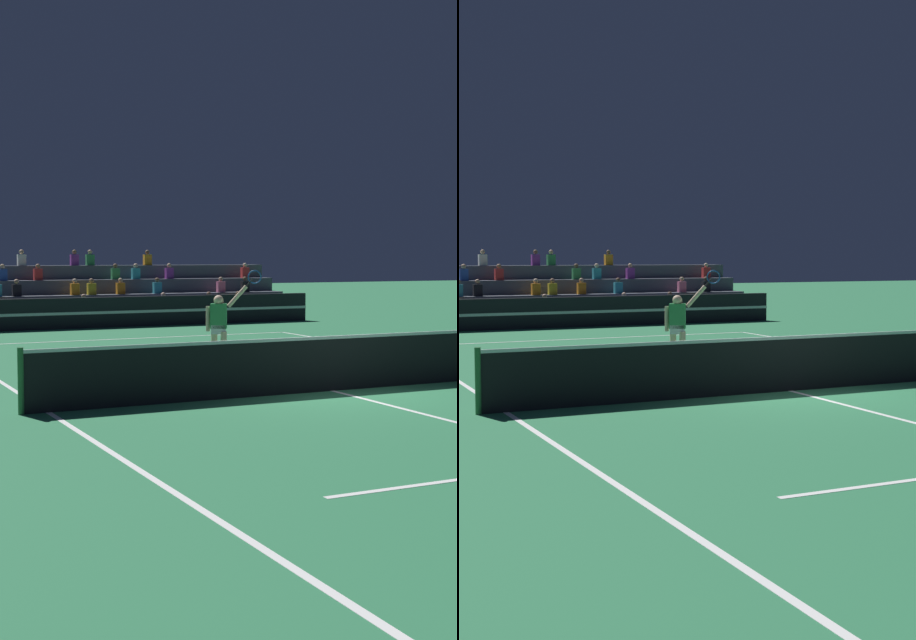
% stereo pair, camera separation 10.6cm
% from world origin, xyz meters
% --- Properties ---
extents(ground_plane, '(120.00, 120.00, 0.00)m').
position_xyz_m(ground_plane, '(0.00, 0.00, 0.00)').
color(ground_plane, '#2D7A4C').
extents(court_lines, '(11.10, 23.90, 0.01)m').
position_xyz_m(court_lines, '(0.00, 0.00, 0.00)').
color(court_lines, white).
rests_on(court_lines, ground).
extents(tennis_net, '(12.00, 0.10, 1.10)m').
position_xyz_m(tennis_net, '(0.00, 0.00, 0.54)').
color(tennis_net, '#2D6B38').
rests_on(tennis_net, ground).
extents(sponsor_banner_wall, '(18.00, 0.26, 1.10)m').
position_xyz_m(sponsor_banner_wall, '(0.00, 16.42, 0.55)').
color(sponsor_banner_wall, black).
rests_on(sponsor_banner_wall, ground).
extents(bleacher_stand, '(18.00, 3.80, 2.83)m').
position_xyz_m(bleacher_stand, '(-0.00, 19.59, 0.84)').
color(bleacher_stand, '#4C515B').
rests_on(bleacher_stand, ground).
extents(tennis_player, '(1.14, 0.77, 2.33)m').
position_xyz_m(tennis_player, '(-0.71, 3.56, 0.98)').
color(tennis_player, beige).
rests_on(tennis_player, ground).
extents(tennis_ball, '(0.07, 0.07, 0.07)m').
position_xyz_m(tennis_ball, '(-2.03, 5.85, 0.03)').
color(tennis_ball, '#C6DB33').
rests_on(tennis_ball, ground).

